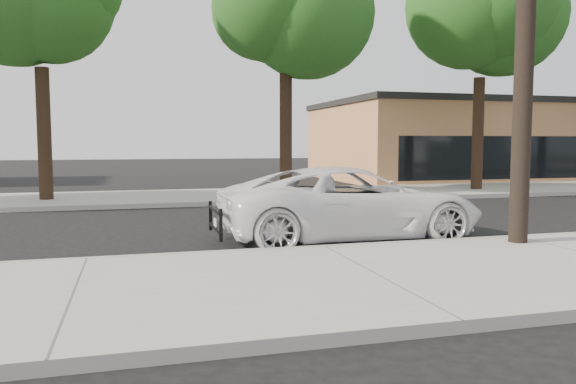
# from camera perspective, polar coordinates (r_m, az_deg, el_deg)

# --- Properties ---
(ground) EXTENTS (120.00, 120.00, 0.00)m
(ground) POSITION_cam_1_polar(r_m,az_deg,el_deg) (12.09, 0.36, -4.42)
(ground) COLOR black
(ground) RESTS_ON ground
(near_sidewalk) EXTENTS (90.00, 4.40, 0.15)m
(near_sidewalk) POSITION_cam_1_polar(r_m,az_deg,el_deg) (8.10, 8.78, -8.65)
(near_sidewalk) COLOR gray
(near_sidewalk) RESTS_ON ground
(far_sidewalk) EXTENTS (90.00, 5.00, 0.15)m
(far_sidewalk) POSITION_cam_1_polar(r_m,az_deg,el_deg) (20.33, -6.19, -0.41)
(far_sidewalk) COLOR gray
(far_sidewalk) RESTS_ON ground
(curb_near) EXTENTS (90.00, 0.12, 0.16)m
(curb_near) POSITION_cam_1_polar(r_m,az_deg,el_deg) (10.10, 3.63, -5.88)
(curb_near) COLOR #9E9B93
(curb_near) RESTS_ON ground
(building_main) EXTENTS (18.00, 10.00, 4.00)m
(building_main) POSITION_cam_1_polar(r_m,az_deg,el_deg) (33.55, 19.62, 4.75)
(building_main) COLOR #A77845
(building_main) RESTS_ON ground
(tree_b) EXTENTS (4.34, 4.20, 8.45)m
(tree_b) POSITION_cam_1_polar(r_m,az_deg,el_deg) (20.14, -23.43, 16.55)
(tree_b) COLOR black
(tree_b) RESTS_ON far_sidewalk
(tree_c) EXTENTS (4.96, 4.80, 9.55)m
(tree_c) POSITION_cam_1_polar(r_m,az_deg,el_deg) (20.48, 0.51, 18.93)
(tree_c) COLOR black
(tree_c) RESTS_ON far_sidewalk
(tree_d) EXTENTS (4.50, 4.35, 8.75)m
(tree_d) POSITION_cam_1_polar(r_m,az_deg,el_deg) (24.03, 19.60, 15.23)
(tree_d) COLOR black
(tree_d) RESTS_ON far_sidewalk
(police_cruiser) EXTENTS (5.42, 2.56, 1.50)m
(police_cruiser) POSITION_cam_1_polar(r_m,az_deg,el_deg) (11.58, 6.42, -1.13)
(police_cruiser) COLOR white
(police_cruiser) RESTS_ON ground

